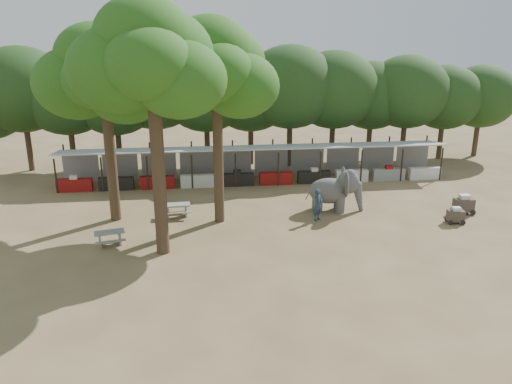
{
  "coord_description": "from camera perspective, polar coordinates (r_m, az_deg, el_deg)",
  "views": [
    {
      "loc": [
        -4.15,
        -21.1,
        10.35
      ],
      "look_at": [
        -1.0,
        5.0,
        2.0
      ],
      "focal_mm": 35.0,
      "sensor_mm": 36.0,
      "label": 1
    }
  ],
  "objects": [
    {
      "name": "yard_tree_center",
      "position": [
        23.4,
        -12.13,
        14.45
      ],
      "size": [
        7.1,
        6.9,
        12.04
      ],
      "color": "#332316",
      "rests_on": "ground"
    },
    {
      "name": "handler",
      "position": [
        28.97,
        7.09,
        -1.46
      ],
      "size": [
        0.79,
        0.81,
        1.89
      ],
      "primitive_type": "imported",
      "rotation": [
        0.0,
        0.0,
        0.84
      ],
      "color": "#26384C",
      "rests_on": "ground"
    },
    {
      "name": "backdrop_trees",
      "position": [
        40.6,
        -0.98,
        10.78
      ],
      "size": [
        46.46,
        5.95,
        8.33
      ],
      "color": "#332316",
      "rests_on": "ground"
    },
    {
      "name": "yard_tree_left",
      "position": [
        28.8,
        -17.26,
        12.58
      ],
      "size": [
        7.1,
        6.9,
        11.02
      ],
      "color": "#332316",
      "rests_on": "ground"
    },
    {
      "name": "picnic_table_far",
      "position": [
        29.85,
        -9.03,
        -1.86
      ],
      "size": [
        1.63,
        1.49,
        0.77
      ],
      "rotation": [
        0.0,
        0.0,
        0.06
      ],
      "color": "gray",
      "rests_on": "ground"
    },
    {
      "name": "elephant",
      "position": [
        30.58,
        9.08,
        0.2
      ],
      "size": [
        3.49,
        2.63,
        2.62
      ],
      "rotation": [
        0.0,
        0.0,
        -0.13
      ],
      "color": "#494746",
      "rests_on": "ground"
    },
    {
      "name": "picnic_table_near",
      "position": [
        26.62,
        -16.38,
        -4.88
      ],
      "size": [
        1.74,
        1.63,
        0.74
      ],
      "rotation": [
        0.0,
        0.0,
        0.22
      ],
      "color": "gray",
      "rests_on": "ground"
    },
    {
      "name": "yard_tree_back",
      "position": [
        27.36,
        -4.88,
        13.77
      ],
      "size": [
        7.1,
        6.9,
        11.36
      ],
      "color": "#332316",
      "rests_on": "ground"
    },
    {
      "name": "cart_back",
      "position": [
        32.38,
        22.64,
        -1.32
      ],
      "size": [
        1.25,
        0.83,
        1.2
      ],
      "rotation": [
        0.0,
        0.0,
        0.02
      ],
      "color": "#382D26",
      "rests_on": "ground"
    },
    {
      "name": "cart_front",
      "position": [
        30.66,
        21.85,
        -2.48
      ],
      "size": [
        1.05,
        0.74,
        0.97
      ],
      "rotation": [
        0.0,
        0.0,
        -0.1
      ],
      "color": "#382D26",
      "rests_on": "ground"
    },
    {
      "name": "vendor_stalls",
      "position": [
        36.36,
        -0.1,
        3.02
      ],
      "size": [
        28.0,
        2.99,
        2.8
      ],
      "color": "#ABB0B4",
      "rests_on": "ground"
    },
    {
      "name": "ground",
      "position": [
        23.86,
        3.86,
        -8.13
      ],
      "size": [
        100.0,
        100.0,
        0.0
      ],
      "primitive_type": "plane",
      "color": "brown",
      "rests_on": "ground"
    }
  ]
}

